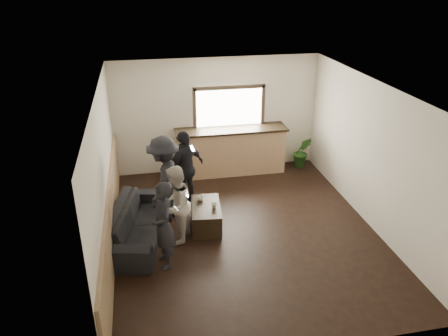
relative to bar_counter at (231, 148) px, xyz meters
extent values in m
cube|color=black|center=(-0.30, -2.70, -0.64)|extent=(5.00, 6.00, 0.01)
cube|color=silver|center=(-0.30, -2.70, 2.16)|extent=(5.00, 6.00, 0.01)
cube|color=silver|center=(-0.30, 0.30, 0.76)|extent=(5.00, 0.01, 2.80)
cube|color=silver|center=(-0.30, -5.70, 0.76)|extent=(5.00, 0.01, 2.80)
cube|color=silver|center=(-2.80, -2.70, 0.76)|extent=(0.01, 6.00, 2.80)
cube|color=silver|center=(2.20, -2.70, 0.76)|extent=(0.01, 6.00, 2.80)
cube|color=#9A7956|center=(-2.77, -2.70, -0.09)|extent=(0.06, 5.90, 1.10)
cube|color=tan|center=(0.00, -0.02, -0.09)|extent=(2.60, 0.60, 1.10)
cube|color=black|center=(0.00, -0.02, 0.48)|extent=(2.70, 0.68, 0.05)
cube|color=white|center=(0.00, 0.26, 0.96)|extent=(1.60, 0.06, 0.90)
cube|color=#3F3326|center=(0.00, 0.23, 1.45)|extent=(1.72, 0.08, 0.08)
cube|color=#3F3326|center=(-0.84, 0.23, 0.96)|extent=(0.08, 0.08, 1.06)
cube|color=#3F3326|center=(0.84, 0.23, 0.96)|extent=(0.08, 0.08, 1.06)
imported|color=black|center=(-2.32, -2.55, -0.31)|extent=(1.35, 2.41, 0.66)
cube|color=black|center=(-1.00, -2.36, -0.42)|extent=(0.66, 1.05, 0.45)
imported|color=silver|center=(-1.07, -2.12, -0.15)|extent=(0.16, 0.16, 0.10)
imported|color=silver|center=(-0.85, -2.46, -0.15)|extent=(0.14, 0.14, 0.10)
imported|color=#2D6623|center=(1.84, -0.05, -0.23)|extent=(0.50, 0.43, 0.81)
imported|color=black|center=(-1.87, -3.45, 0.14)|extent=(0.46, 0.62, 1.56)
cube|color=black|center=(-1.66, -3.42, 0.45)|extent=(0.10, 0.09, 0.12)
cube|color=white|center=(-1.66, -3.43, 0.45)|extent=(0.09, 0.07, 0.11)
imported|color=beige|center=(-1.62, -2.77, 0.11)|extent=(0.83, 0.91, 1.51)
cube|color=black|center=(-1.42, -2.87, 0.38)|extent=(0.11, 0.10, 0.12)
cube|color=white|center=(-1.42, -2.87, 0.38)|extent=(0.10, 0.09, 0.11)
imported|color=black|center=(-1.75, -1.94, 0.25)|extent=(1.05, 1.31, 1.77)
cube|color=black|center=(-1.54, -2.02, 0.44)|extent=(0.11, 0.10, 0.12)
cube|color=white|center=(-1.54, -2.03, 0.45)|extent=(0.09, 0.09, 0.11)
imported|color=black|center=(-1.26, -1.38, 0.19)|extent=(1.02, 0.91, 1.66)
cube|color=black|center=(-1.13, -1.55, 0.70)|extent=(0.11, 0.12, 0.12)
cube|color=white|center=(-1.13, -1.56, 0.70)|extent=(0.10, 0.10, 0.11)
camera|label=1|loc=(-2.08, -9.70, 4.05)|focal=35.00mm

